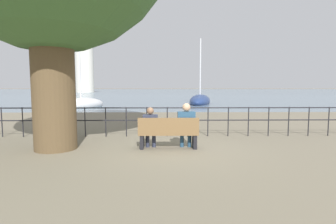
{
  "coord_description": "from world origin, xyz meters",
  "views": [
    {
      "loc": [
        -0.16,
        -7.38,
        1.73
      ],
      "look_at": [
        0.0,
        0.5,
        1.0
      ],
      "focal_mm": 28.0,
      "sensor_mm": 36.0,
      "label": 1
    }
  ],
  "objects_px": {
    "park_bench": "(168,134)",
    "sailboat_1": "(200,101)",
    "sailboat_2": "(64,94)",
    "seated_person_right": "(186,124)",
    "harbor_lighthouse": "(84,55)",
    "sailboat_0": "(81,104)",
    "seated_person_left": "(150,126)"
  },
  "relations": [
    {
      "from": "sailboat_2",
      "to": "park_bench",
      "type": "bearing_deg",
      "value": -77.93
    },
    {
      "from": "park_bench",
      "to": "seated_person_right",
      "type": "xyz_separation_m",
      "value": [
        0.51,
        0.07,
        0.28
      ]
    },
    {
      "from": "harbor_lighthouse",
      "to": "park_bench",
      "type": "bearing_deg",
      "value": -72.24
    },
    {
      "from": "seated_person_right",
      "to": "sailboat_1",
      "type": "relative_size",
      "value": 0.18
    },
    {
      "from": "sailboat_2",
      "to": "sailboat_0",
      "type": "bearing_deg",
      "value": -78.73
    },
    {
      "from": "seated_person_left",
      "to": "sailboat_2",
      "type": "height_order",
      "value": "sailboat_2"
    },
    {
      "from": "harbor_lighthouse",
      "to": "seated_person_right",
      "type": "bearing_deg",
      "value": -71.93
    },
    {
      "from": "sailboat_0",
      "to": "sailboat_2",
      "type": "xyz_separation_m",
      "value": [
        -12.47,
        29.66,
        0.11
      ]
    },
    {
      "from": "sailboat_0",
      "to": "sailboat_2",
      "type": "distance_m",
      "value": 32.18
    },
    {
      "from": "park_bench",
      "to": "sailboat_2",
      "type": "height_order",
      "value": "sailboat_2"
    },
    {
      "from": "park_bench",
      "to": "sailboat_1",
      "type": "bearing_deg",
      "value": 79.5
    },
    {
      "from": "seated_person_right",
      "to": "seated_person_left",
      "type": "bearing_deg",
      "value": 179.62
    },
    {
      "from": "sailboat_1",
      "to": "park_bench",
      "type": "bearing_deg",
      "value": -87.87
    },
    {
      "from": "sailboat_1",
      "to": "harbor_lighthouse",
      "type": "relative_size",
      "value": 0.26
    },
    {
      "from": "park_bench",
      "to": "sailboat_2",
      "type": "relative_size",
      "value": 0.15
    },
    {
      "from": "seated_person_left",
      "to": "sailboat_2",
      "type": "distance_m",
      "value": 48.93
    },
    {
      "from": "park_bench",
      "to": "harbor_lighthouse",
      "type": "xyz_separation_m",
      "value": [
        -28.06,
        87.64,
        12.78
      ]
    },
    {
      "from": "park_bench",
      "to": "seated_person_right",
      "type": "distance_m",
      "value": 0.59
    },
    {
      "from": "park_bench",
      "to": "seated_person_right",
      "type": "bearing_deg",
      "value": 7.96
    },
    {
      "from": "seated_person_left",
      "to": "sailboat_2",
      "type": "relative_size",
      "value": 0.11
    },
    {
      "from": "seated_person_left",
      "to": "sailboat_1",
      "type": "bearing_deg",
      "value": 78.1
    },
    {
      "from": "sailboat_0",
      "to": "harbor_lighthouse",
      "type": "xyz_separation_m",
      "value": [
        -20.83,
        72.21,
        12.93
      ]
    },
    {
      "from": "park_bench",
      "to": "harbor_lighthouse",
      "type": "relative_size",
      "value": 0.06
    },
    {
      "from": "sailboat_0",
      "to": "harbor_lighthouse",
      "type": "relative_size",
      "value": 0.25
    },
    {
      "from": "park_bench",
      "to": "sailboat_2",
      "type": "distance_m",
      "value": 49.21
    },
    {
      "from": "seated_person_left",
      "to": "sailboat_0",
      "type": "xyz_separation_m",
      "value": [
        -6.72,
        15.35,
        -0.38
      ]
    },
    {
      "from": "park_bench",
      "to": "sailboat_1",
      "type": "xyz_separation_m",
      "value": [
        3.85,
        20.77,
        -0.12
      ]
    },
    {
      "from": "park_bench",
      "to": "sailboat_1",
      "type": "relative_size",
      "value": 0.23
    },
    {
      "from": "park_bench",
      "to": "sailboat_0",
      "type": "bearing_deg",
      "value": 115.12
    },
    {
      "from": "park_bench",
      "to": "seated_person_left",
      "type": "bearing_deg",
      "value": 171.3
    },
    {
      "from": "sailboat_0",
      "to": "sailboat_2",
      "type": "height_order",
      "value": "sailboat_2"
    },
    {
      "from": "seated_person_right",
      "to": "sailboat_0",
      "type": "bearing_deg",
      "value": 116.77
    }
  ]
}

